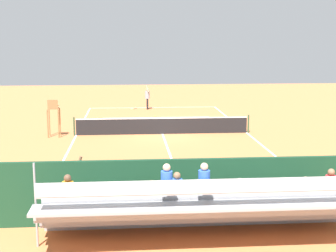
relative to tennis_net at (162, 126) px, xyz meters
name	(u,v)px	position (x,y,z in m)	size (l,w,h in m)	color
ground_plane	(162,134)	(0.00, 0.00, -0.50)	(60.00, 60.00, 0.00)	#D17542
court_line_markings	(162,134)	(0.00, -0.04, -0.50)	(10.10, 22.20, 0.01)	white
tennis_net	(162,126)	(0.00, 0.00, 0.00)	(10.30, 0.10, 1.07)	black
backdrop_wall	(194,190)	(0.00, 14.00, 0.50)	(18.00, 0.16, 2.00)	#194228
bleacher_stand	(202,207)	(-0.02, 15.34, 0.45)	(9.06, 2.40, 2.48)	#9EA0A5
umpire_chair	(53,114)	(6.20, 0.30, 0.81)	(0.67, 0.67, 2.14)	olive
courtside_bench	(263,195)	(-2.36, 13.27, 0.06)	(1.80, 0.40, 0.93)	#33383D
equipment_bag	(204,209)	(-0.41, 13.40, -0.32)	(0.90, 0.36, 0.36)	#B22D2D
tennis_player	(147,96)	(0.47, -10.05, 0.51)	(0.39, 0.54, 1.93)	black
tennis_racket	(132,109)	(1.66, -10.29, -0.49)	(0.58, 0.40, 0.03)	black
tennis_ball_near	(155,116)	(0.10, -6.55, -0.47)	(0.07, 0.07, 0.07)	#CCDB33
line_judge	(78,186)	(3.59, 13.27, 0.51)	(0.39, 0.54, 1.93)	#232328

